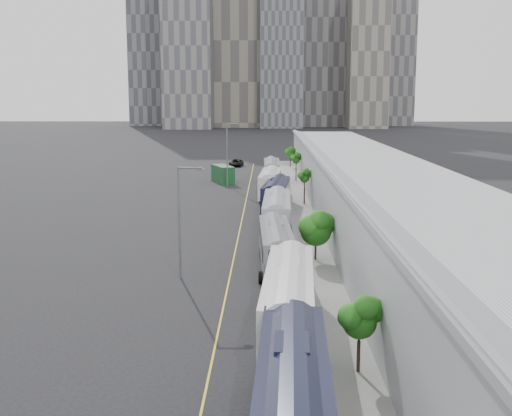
{
  "coord_description": "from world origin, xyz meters",
  "views": [
    {
      "loc": [
        1.37,
        -0.92,
        13.54
      ],
      "look_at": [
        0.28,
        61.08,
        3.0
      ],
      "focal_mm": 45.0,
      "sensor_mm": 36.0,
      "label": 1
    }
  ],
  "objects_px": {
    "street_lamp_far": "(228,150)",
    "bus_2": "(289,306)",
    "bus_4": "(277,217)",
    "shipping_container": "(223,174)",
    "bus_1": "(293,415)",
    "bus_7": "(272,172)",
    "bus_5": "(276,197)",
    "bus_6": "(270,185)",
    "street_lamp_near": "(182,214)",
    "bus_3": "(276,250)",
    "suv": "(236,163)"
  },
  "relations": [
    {
      "from": "street_lamp_far",
      "to": "bus_2",
      "type": "bearing_deg",
      "value": -83.46
    },
    {
      "from": "bus_4",
      "to": "shipping_container",
      "type": "height_order",
      "value": "bus_4"
    },
    {
      "from": "bus_2",
      "to": "shipping_container",
      "type": "bearing_deg",
      "value": 100.41
    },
    {
      "from": "bus_1",
      "to": "bus_7",
      "type": "relative_size",
      "value": 1.1
    },
    {
      "from": "bus_4",
      "to": "bus_7",
      "type": "distance_m",
      "value": 41.44
    },
    {
      "from": "bus_2",
      "to": "bus_5",
      "type": "height_order",
      "value": "bus_2"
    },
    {
      "from": "bus_5",
      "to": "street_lamp_far",
      "type": "relative_size",
      "value": 1.31
    },
    {
      "from": "bus_6",
      "to": "street_lamp_near",
      "type": "height_order",
      "value": "street_lamp_near"
    },
    {
      "from": "bus_1",
      "to": "bus_7",
      "type": "distance_m",
      "value": 83.32
    },
    {
      "from": "shipping_container",
      "to": "bus_7",
      "type": "bearing_deg",
      "value": -11.33
    },
    {
      "from": "bus_3",
      "to": "street_lamp_near",
      "type": "bearing_deg",
      "value": -159.95
    },
    {
      "from": "bus_3",
      "to": "bus_2",
      "type": "bearing_deg",
      "value": -89.94
    },
    {
      "from": "bus_3",
      "to": "bus_7",
      "type": "xyz_separation_m",
      "value": [
        0.03,
        55.44,
        0.07
      ]
    },
    {
      "from": "bus_1",
      "to": "bus_4",
      "type": "relative_size",
      "value": 1.03
    },
    {
      "from": "bus_6",
      "to": "street_lamp_far",
      "type": "relative_size",
      "value": 1.33
    },
    {
      "from": "bus_6",
      "to": "bus_4",
      "type": "bearing_deg",
      "value": -85.37
    },
    {
      "from": "bus_1",
      "to": "bus_5",
      "type": "height_order",
      "value": "bus_1"
    },
    {
      "from": "street_lamp_near",
      "to": "street_lamp_far",
      "type": "bearing_deg",
      "value": 89.64
    },
    {
      "from": "bus_6",
      "to": "street_lamp_far",
      "type": "xyz_separation_m",
      "value": [
        -6.55,
        11.23,
        4.03
      ]
    },
    {
      "from": "bus_4",
      "to": "suv",
      "type": "relative_size",
      "value": 2.61
    },
    {
      "from": "street_lamp_near",
      "to": "bus_3",
      "type": "bearing_deg",
      "value": 22.11
    },
    {
      "from": "bus_5",
      "to": "bus_7",
      "type": "xyz_separation_m",
      "value": [
        -0.35,
        27.13,
        -0.01
      ]
    },
    {
      "from": "bus_1",
      "to": "bus_2",
      "type": "distance_m",
      "value": 13.05
    },
    {
      "from": "bus_6",
      "to": "bus_5",
      "type": "bearing_deg",
      "value": -82.84
    },
    {
      "from": "bus_2",
      "to": "bus_7",
      "type": "bearing_deg",
      "value": 93.74
    },
    {
      "from": "street_lamp_near",
      "to": "street_lamp_far",
      "type": "xyz_separation_m",
      "value": [
        0.33,
        52.79,
        0.66
      ]
    },
    {
      "from": "street_lamp_near",
      "to": "suv",
      "type": "relative_size",
      "value": 1.65
    },
    {
      "from": "bus_6",
      "to": "street_lamp_far",
      "type": "height_order",
      "value": "street_lamp_far"
    },
    {
      "from": "bus_4",
      "to": "bus_5",
      "type": "relative_size",
      "value": 1.05
    },
    {
      "from": "bus_1",
      "to": "bus_2",
      "type": "relative_size",
      "value": 1.0
    },
    {
      "from": "bus_1",
      "to": "bus_3",
      "type": "bearing_deg",
      "value": 92.74
    },
    {
      "from": "bus_5",
      "to": "street_lamp_near",
      "type": "relative_size",
      "value": 1.51
    },
    {
      "from": "bus_3",
      "to": "bus_7",
      "type": "distance_m",
      "value": 55.44
    },
    {
      "from": "street_lamp_far",
      "to": "suv",
      "type": "bearing_deg",
      "value": 90.43
    },
    {
      "from": "bus_7",
      "to": "shipping_container",
      "type": "distance_m",
      "value": 8.18
    },
    {
      "from": "bus_1",
      "to": "bus_6",
      "type": "relative_size",
      "value": 1.07
    },
    {
      "from": "bus_5",
      "to": "street_lamp_near",
      "type": "distance_m",
      "value": 32.32
    },
    {
      "from": "bus_1",
      "to": "bus_4",
      "type": "height_order",
      "value": "bus_1"
    },
    {
      "from": "bus_3",
      "to": "street_lamp_near",
      "type": "height_order",
      "value": "street_lamp_near"
    },
    {
      "from": "bus_3",
      "to": "suv",
      "type": "bearing_deg",
      "value": 93.01
    },
    {
      "from": "bus_6",
      "to": "street_lamp_far",
      "type": "bearing_deg",
      "value": 123.52
    },
    {
      "from": "bus_1",
      "to": "bus_3",
      "type": "relative_size",
      "value": 1.14
    },
    {
      "from": "bus_4",
      "to": "shipping_container",
      "type": "xyz_separation_m",
      "value": [
        -8.29,
        40.05,
        -0.26
      ]
    },
    {
      "from": "bus_3",
      "to": "bus_7",
      "type": "bearing_deg",
      "value": 87.91
    },
    {
      "from": "bus_6",
      "to": "street_lamp_near",
      "type": "relative_size",
      "value": 1.53
    },
    {
      "from": "bus_5",
      "to": "street_lamp_near",
      "type": "bearing_deg",
      "value": -97.79
    },
    {
      "from": "bus_2",
      "to": "bus_3",
      "type": "distance_m",
      "value": 14.85
    },
    {
      "from": "bus_5",
      "to": "bus_7",
      "type": "relative_size",
      "value": 1.02
    },
    {
      "from": "bus_7",
      "to": "shipping_container",
      "type": "bearing_deg",
      "value": -170.58
    },
    {
      "from": "bus_5",
      "to": "bus_2",
      "type": "bearing_deg",
      "value": -83.92
    }
  ]
}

